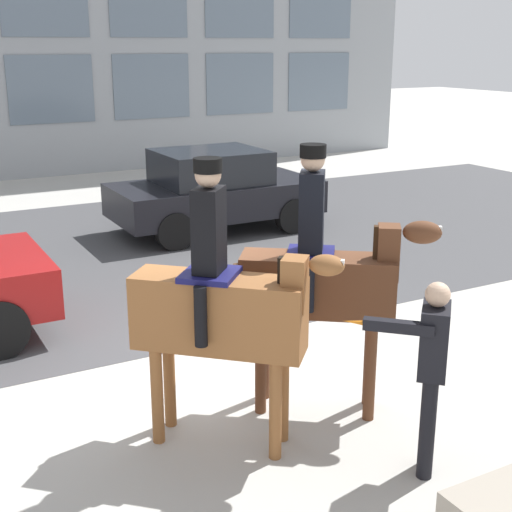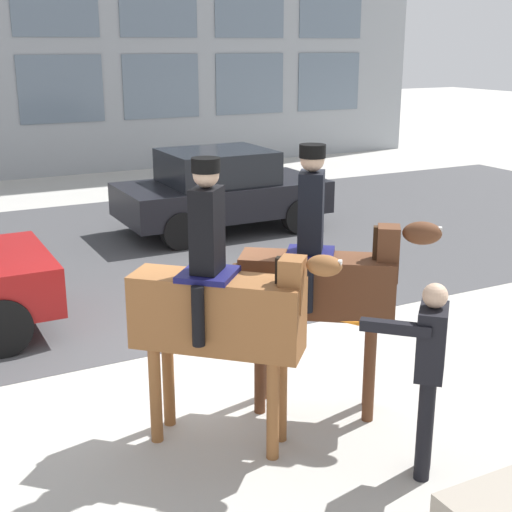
# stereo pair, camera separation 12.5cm
# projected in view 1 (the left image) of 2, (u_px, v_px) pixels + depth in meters

# --- Properties ---
(ground_plane) EXTENTS (80.00, 80.00, 0.00)m
(ground_plane) POSITION_uv_depth(u_px,v_px,m) (209.00, 364.00, 8.05)
(ground_plane) COLOR #B2AFA8
(road_surface) EXTENTS (25.65, 8.50, 0.01)m
(road_surface) POSITION_uv_depth(u_px,v_px,m) (90.00, 258.00, 12.05)
(road_surface) COLOR #444447
(road_surface) RESTS_ON ground_plane
(mounted_horse_lead) EXTENTS (1.56, 1.47, 2.58)m
(mounted_horse_lead) POSITION_uv_depth(u_px,v_px,m) (222.00, 306.00, 6.13)
(mounted_horse_lead) COLOR brown
(mounted_horse_lead) RESTS_ON ground_plane
(mounted_horse_companion) EXTENTS (1.67, 1.34, 2.61)m
(mounted_horse_companion) POSITION_uv_depth(u_px,v_px,m) (322.00, 277.00, 6.70)
(mounted_horse_companion) COLOR #59331E
(mounted_horse_companion) RESTS_ON ground_plane
(pedestrian_bystander) EXTENTS (0.87, 0.60, 1.69)m
(pedestrian_bystander) POSITION_uv_depth(u_px,v_px,m) (430.00, 364.00, 5.74)
(pedestrian_bystander) COLOR black
(pedestrian_bystander) RESTS_ON ground_plane
(street_car_far_lane) EXTENTS (3.90, 1.96, 1.56)m
(street_car_far_lane) POSITION_uv_depth(u_px,v_px,m) (214.00, 190.00, 13.58)
(street_car_far_lane) COLOR black
(street_car_far_lane) RESTS_ON ground_plane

